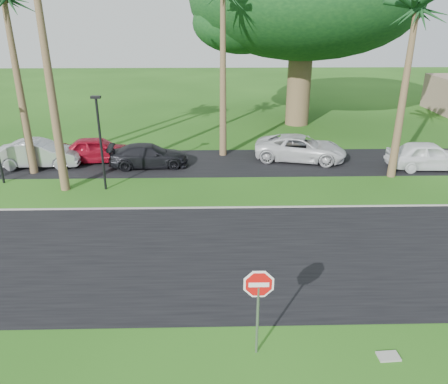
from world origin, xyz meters
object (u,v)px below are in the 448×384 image
car_red (97,150)px  car_pickup (429,156)px  car_silver (39,154)px  car_minivan (301,148)px  car_dark (149,156)px  stop_sign_near (258,295)px

car_red → car_pickup: car_pickup is taller
car_silver → car_minivan: bearing=-88.1°
car_dark → car_pickup: size_ratio=0.98×
stop_sign_near → car_dark: stop_sign_near is taller
car_silver → car_red: car_silver is taller
car_dark → car_pickup: (15.72, -0.79, 0.13)m
car_dark → car_silver: bearing=83.7°
car_minivan → car_pickup: bearing=-91.3°
car_pickup → stop_sign_near: bearing=143.8°
car_minivan → car_dark: bearing=108.9°
car_silver → car_dark: 6.21m
car_red → car_dark: bearing=-111.3°
car_minivan → car_pickup: 7.09m
car_minivan → car_pickup: (6.88, -1.73, 0.04)m
car_minivan → car_silver: bearing=105.9°
stop_sign_near → car_pickup: size_ratio=0.58×
car_red → car_silver: bearing=99.9°
car_red → car_dark: (3.12, -0.93, -0.09)m
car_silver → car_pickup: bearing=-93.6°
car_red → car_minivan: (11.97, 0.01, 0.00)m
car_red → car_pickup: 18.92m
stop_sign_near → car_silver: bearing=126.1°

